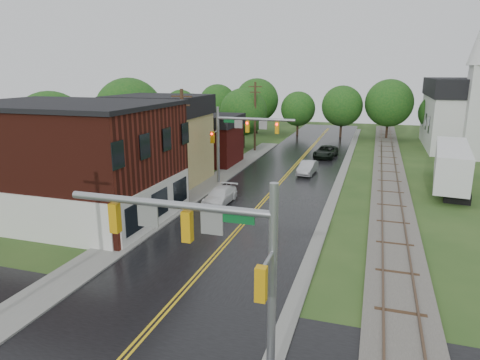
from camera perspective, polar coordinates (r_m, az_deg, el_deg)
The scene contains 21 objects.
main_road at distance 42.19m, azimuth 5.70°, elevation 0.02°, with size 10.00×90.00×0.02m, color black.
cross_road at distance 17.98m, azimuth -14.97°, elevation -21.66°, with size 60.00×9.00×0.02m, color black.
curb_right at distance 46.30m, azimuth 13.56°, elevation 0.98°, with size 0.80×70.00×0.12m, color gray.
sidewalk_left at distance 39.33m, azimuth -4.72°, elevation -1.03°, with size 2.40×50.00×0.12m, color gray.
brick_building at distance 33.16m, azimuth -21.72°, elevation 2.45°, with size 14.30×10.30×8.30m.
yellow_house at distance 41.52m, azimuth -10.44°, elevation 4.14°, with size 8.00×7.00×6.40m, color tan.
darkred_building at distance 49.31m, azimuth -4.46°, elevation 4.76°, with size 7.00×6.00×4.40m, color #3F0F0C.
church at distance 64.97m, azimuth 28.31°, elevation 8.67°, with size 10.40×18.40×20.00m.
railroad at distance 46.21m, azimuth 19.25°, elevation 0.68°, with size 3.20×80.00×0.30m.
traffic_signal_near at distance 14.08m, azimuth -4.15°, elevation -8.54°, with size 7.34×0.30×7.20m.
traffic_signal_far at distance 39.24m, azimuth -0.04°, elevation 6.41°, with size 7.34×0.43×7.20m.
utility_pole_b at distance 35.88m, azimuth -7.59°, elevation 5.12°, with size 1.80×0.28×9.00m.
utility_pole_c at distance 56.39m, azimuth 2.02°, elevation 8.59°, with size 1.80×0.28×9.00m.
tree_left_a at distance 42.92m, azimuth -23.74°, elevation 6.08°, with size 6.80×6.80×8.67m.
tree_left_b at distance 49.65m, azimuth -14.43°, elevation 8.52°, with size 7.60×7.60×9.69m.
tree_left_c at distance 54.95m, azimuth -6.33°, elevation 8.14°, with size 6.00×6.00×7.65m.
tree_left_e at distance 58.77m, azimuth 0.58°, elevation 8.93°, with size 6.40×6.40×8.16m.
suv_dark at distance 53.72m, azimuth 11.35°, elevation 3.70°, with size 2.34×5.08×1.41m, color black.
sedan_silver at distance 44.66m, azimuth 9.00°, elevation 1.62°, with size 1.44×4.13×1.36m, color #ABACB0.
pickup_white at distance 34.47m, azimuth -2.68°, elevation -2.13°, with size 1.78×4.39×1.27m, color white.
semi_trailer at distance 42.88m, azimuth 26.36°, elevation 1.96°, with size 4.06×12.50×3.87m.
Camera 1 is at (8.36, -10.01, 10.45)m, focal length 32.00 mm.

